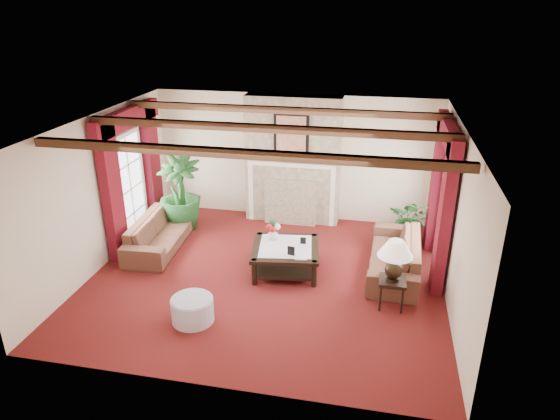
% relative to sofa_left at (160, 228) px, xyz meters
% --- Properties ---
extents(floor, '(6.00, 6.00, 0.00)m').
position_rel_sofa_left_xyz_m(floor, '(2.28, -0.73, -0.40)').
color(floor, '#4A0F0D').
rests_on(floor, ground).
extents(ceiling, '(6.00, 6.00, 0.00)m').
position_rel_sofa_left_xyz_m(ceiling, '(2.28, -0.73, 2.30)').
color(ceiling, white).
rests_on(ceiling, floor).
extents(back_wall, '(6.00, 0.02, 2.70)m').
position_rel_sofa_left_xyz_m(back_wall, '(2.28, 2.02, 0.95)').
color(back_wall, beige).
rests_on(back_wall, ground).
extents(left_wall, '(0.02, 5.50, 2.70)m').
position_rel_sofa_left_xyz_m(left_wall, '(-0.72, -0.73, 0.95)').
color(left_wall, beige).
rests_on(left_wall, ground).
extents(right_wall, '(0.02, 5.50, 2.70)m').
position_rel_sofa_left_xyz_m(right_wall, '(5.28, -0.73, 0.95)').
color(right_wall, beige).
rests_on(right_wall, ground).
extents(ceiling_beams, '(6.00, 3.00, 0.12)m').
position_rel_sofa_left_xyz_m(ceiling_beams, '(2.28, -0.73, 2.24)').
color(ceiling_beams, '#341D10').
rests_on(ceiling_beams, ceiling).
extents(fireplace, '(2.00, 0.52, 2.70)m').
position_rel_sofa_left_xyz_m(fireplace, '(2.28, 1.82, 2.30)').
color(fireplace, tan).
rests_on(fireplace, ground).
extents(french_door_left, '(0.10, 1.10, 2.16)m').
position_rel_sofa_left_xyz_m(french_door_left, '(-0.69, 0.27, 1.73)').
color(french_door_left, white).
rests_on(french_door_left, ground).
extents(french_door_right, '(0.10, 1.10, 2.16)m').
position_rel_sofa_left_xyz_m(french_door_right, '(5.25, 0.27, 1.73)').
color(french_door_right, white).
rests_on(french_door_right, ground).
extents(curtains_left, '(0.20, 2.40, 2.55)m').
position_rel_sofa_left_xyz_m(curtains_left, '(-0.58, 0.27, 2.15)').
color(curtains_left, '#560B12').
rests_on(curtains_left, ground).
extents(curtains_right, '(0.20, 2.40, 2.55)m').
position_rel_sofa_left_xyz_m(curtains_right, '(5.14, 0.27, 2.15)').
color(curtains_right, '#560B12').
rests_on(curtains_right, ground).
extents(sofa_left, '(2.15, 0.86, 0.81)m').
position_rel_sofa_left_xyz_m(sofa_left, '(0.00, 0.00, 0.00)').
color(sofa_left, '#3F1117').
rests_on(sofa_left, ground).
extents(sofa_right, '(2.21, 0.79, 0.85)m').
position_rel_sofa_left_xyz_m(sofa_right, '(4.45, -0.04, 0.02)').
color(sofa_right, '#3F1117').
rests_on(sofa_right, ground).
extents(potted_palm, '(0.93, 1.60, 0.88)m').
position_rel_sofa_left_xyz_m(potted_palm, '(0.07, 0.92, 0.04)').
color(potted_palm, black).
rests_on(potted_palm, ground).
extents(small_plant, '(1.31, 1.35, 0.71)m').
position_rel_sofa_left_xyz_m(small_plant, '(4.77, 1.24, -0.05)').
color(small_plant, black).
rests_on(small_plant, ground).
extents(coffee_table, '(1.31, 1.31, 0.47)m').
position_rel_sofa_left_xyz_m(coffee_table, '(2.56, -0.43, -0.17)').
color(coffee_table, black).
rests_on(coffee_table, ground).
extents(side_table, '(0.44, 0.44, 0.48)m').
position_rel_sofa_left_xyz_m(side_table, '(4.40, -1.21, -0.16)').
color(side_table, black).
rests_on(side_table, ground).
extents(ottoman, '(0.64, 0.64, 0.37)m').
position_rel_sofa_left_xyz_m(ottoman, '(1.49, -2.20, -0.22)').
color(ottoman, '#A7A1B6').
rests_on(ottoman, ground).
extents(table_lamp, '(0.54, 0.54, 0.69)m').
position_rel_sofa_left_xyz_m(table_lamp, '(4.40, -1.21, 0.42)').
color(table_lamp, black).
rests_on(table_lamp, side_table).
extents(flower_vase, '(0.24, 0.25, 0.20)m').
position_rel_sofa_left_xyz_m(flower_vase, '(2.28, -0.18, 0.17)').
color(flower_vase, silver).
rests_on(flower_vase, coffee_table).
extents(book, '(0.21, 0.06, 0.29)m').
position_rel_sofa_left_xyz_m(book, '(2.79, -0.75, 0.21)').
color(book, black).
rests_on(book, coffee_table).
extents(photo_frame_a, '(0.13, 0.05, 0.17)m').
position_rel_sofa_left_xyz_m(photo_frame_a, '(2.72, -0.74, 0.15)').
color(photo_frame_a, black).
rests_on(photo_frame_a, coffee_table).
extents(photo_frame_b, '(0.10, 0.02, 0.13)m').
position_rel_sofa_left_xyz_m(photo_frame_b, '(2.85, -0.28, 0.13)').
color(photo_frame_b, black).
rests_on(photo_frame_b, coffee_table).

